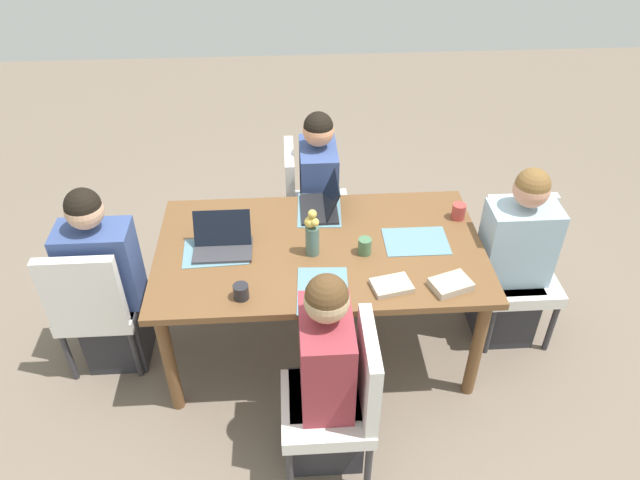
# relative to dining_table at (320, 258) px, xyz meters

# --- Properties ---
(ground_plane) EXTENTS (10.00, 10.00, 0.00)m
(ground_plane) POSITION_rel_dining_table_xyz_m (0.00, 0.00, -0.68)
(ground_plane) COLOR #756656
(dining_table) EXTENTS (1.83, 1.04, 0.76)m
(dining_table) POSITION_rel_dining_table_xyz_m (0.00, 0.00, 0.00)
(dining_table) COLOR brown
(dining_table) RESTS_ON ground_plane
(chair_near_left_near) EXTENTS (0.44, 0.44, 0.90)m
(chair_near_left_near) POSITION_rel_dining_table_xyz_m (0.04, -0.85, -0.18)
(chair_near_left_near) COLOR silver
(chair_near_left_near) RESTS_ON ground_plane
(person_near_left_near) EXTENTS (0.36, 0.40, 1.19)m
(person_near_left_near) POSITION_rel_dining_table_xyz_m (-0.04, -0.79, -0.15)
(person_near_left_near) COLOR #2D2D33
(person_near_left_near) RESTS_ON ground_plane
(chair_far_left_mid) EXTENTS (0.44, 0.44, 0.90)m
(chair_far_left_mid) POSITION_rel_dining_table_xyz_m (-0.06, 0.82, -0.18)
(chair_far_left_mid) COLOR silver
(chair_far_left_mid) RESTS_ON ground_plane
(person_far_left_mid) EXTENTS (0.36, 0.40, 1.19)m
(person_far_left_mid) POSITION_rel_dining_table_xyz_m (0.02, 0.76, -0.15)
(person_far_left_mid) COLOR #2D2D33
(person_far_left_mid) RESTS_ON ground_plane
(chair_head_left_left_far) EXTENTS (0.44, 0.44, 0.90)m
(chair_head_left_left_far) POSITION_rel_dining_table_xyz_m (-1.21, -0.11, -0.18)
(chair_head_left_left_far) COLOR silver
(chair_head_left_left_far) RESTS_ON ground_plane
(person_head_left_left_far) EXTENTS (0.40, 0.36, 1.19)m
(person_head_left_left_far) POSITION_rel_dining_table_xyz_m (-1.15, -0.04, -0.15)
(person_head_left_left_far) COLOR #2D2D33
(person_head_left_left_far) RESTS_ON ground_plane
(chair_head_right_right_near) EXTENTS (0.44, 0.44, 0.90)m
(chair_head_right_right_near) POSITION_rel_dining_table_xyz_m (1.28, 0.09, -0.18)
(chair_head_right_right_near) COLOR silver
(chair_head_right_right_near) RESTS_ON ground_plane
(person_head_right_right_near) EXTENTS (0.40, 0.36, 1.19)m
(person_head_right_right_near) POSITION_rel_dining_table_xyz_m (1.22, 0.01, -0.15)
(person_head_right_right_near) COLOR #2D2D33
(person_head_right_right_near) RESTS_ON ground_plane
(flower_vase) EXTENTS (0.08, 0.08, 0.29)m
(flower_vase) POSITION_rel_dining_table_xyz_m (0.05, 0.05, 0.21)
(flower_vase) COLOR #4C6B60
(flower_vase) RESTS_ON dining_table
(placemat_near_left_near) EXTENTS (0.28, 0.37, 0.00)m
(placemat_near_left_near) POSITION_rel_dining_table_xyz_m (-0.02, -0.36, 0.08)
(placemat_near_left_near) COLOR slate
(placemat_near_left_near) RESTS_ON dining_table
(placemat_far_left_mid) EXTENTS (0.28, 0.37, 0.00)m
(placemat_far_left_mid) POSITION_rel_dining_table_xyz_m (0.01, 0.36, 0.08)
(placemat_far_left_mid) COLOR slate
(placemat_far_left_mid) RESTS_ON dining_table
(placemat_head_left_left_far) EXTENTS (0.36, 0.26, 0.00)m
(placemat_head_left_left_far) POSITION_rel_dining_table_xyz_m (-0.55, -0.02, 0.08)
(placemat_head_left_left_far) COLOR slate
(placemat_head_left_left_far) RESTS_ON dining_table
(placemat_head_right_right_near) EXTENTS (0.37, 0.28, 0.00)m
(placemat_head_right_right_near) POSITION_rel_dining_table_xyz_m (0.58, 0.01, 0.08)
(placemat_head_right_right_near) COLOR slate
(placemat_head_right_right_near) RESTS_ON dining_table
(laptop_near_left_near) EXTENTS (0.22, 0.32, 0.20)m
(laptop_near_left_near) POSITION_rel_dining_table_xyz_m (-0.04, -0.36, 0.12)
(laptop_near_left_near) COLOR black
(laptop_near_left_near) RESTS_ON dining_table
(laptop_head_right_right_near) EXTENTS (0.32, 0.22, 0.20)m
(laptop_head_right_right_near) POSITION_rel_dining_table_xyz_m (0.54, -0.02, 0.12)
(laptop_head_right_right_near) COLOR #38383D
(laptop_head_right_right_near) RESTS_ON dining_table
(coffee_mug_near_left) EXTENTS (0.08, 0.08, 0.10)m
(coffee_mug_near_left) POSITION_rel_dining_table_xyz_m (-0.84, -0.23, 0.13)
(coffee_mug_near_left) COLOR #AD3D38
(coffee_mug_near_left) RESTS_ON dining_table
(coffee_mug_near_right) EXTENTS (0.07, 0.07, 0.10)m
(coffee_mug_near_right) POSITION_rel_dining_table_xyz_m (-0.24, 0.07, 0.13)
(coffee_mug_near_right) COLOR #47704C
(coffee_mug_near_right) RESTS_ON dining_table
(coffee_mug_centre_left) EXTENTS (0.08, 0.08, 0.08)m
(coffee_mug_centre_left) POSITION_rel_dining_table_xyz_m (0.42, 0.39, 0.12)
(coffee_mug_centre_left) COLOR #232328
(coffee_mug_centre_left) RESTS_ON dining_table
(book_red_cover) EXTENTS (0.23, 0.20, 0.04)m
(book_red_cover) POSITION_rel_dining_table_xyz_m (-0.65, 0.38, 0.10)
(book_red_cover) COLOR #B2A38E
(book_red_cover) RESTS_ON dining_table
(book_blue_cover) EXTENTS (0.23, 0.18, 0.03)m
(book_blue_cover) POSITION_rel_dining_table_xyz_m (-0.35, 0.36, 0.09)
(book_blue_cover) COLOR #B2A38E
(book_blue_cover) RESTS_ON dining_table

